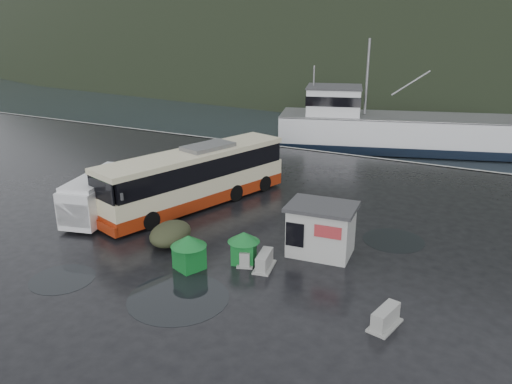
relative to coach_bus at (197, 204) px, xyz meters
The scene contains 14 objects.
ground 5.16m from the coach_bus, 61.40° to the right, with size 160.00×160.00×0.00m, color black.
harbor_water 105.50m from the coach_bus, 88.66° to the left, with size 300.00×180.00×0.02m, color black.
quay_edge 15.67m from the coach_bus, 80.93° to the left, with size 160.00×0.60×1.50m, color #999993.
coach_bus is the anchor object (origin of this frame).
white_van 5.43m from the coach_bus, 133.34° to the right, with size 2.00×5.81×2.43m, color white, non-canonical shape.
waste_bin_left 8.08m from the coach_bus, 40.84° to the right, with size 1.06×1.06×1.48m, color #136B27, non-canonical shape.
waste_bin_right 8.17m from the coach_bus, 58.45° to the right, with size 1.14×1.14×1.60m, color #136B27, non-canonical shape.
dome_tent 5.55m from the coach_bus, 69.49° to the right, with size 1.89×2.65×1.04m, color #30341F, non-canonical shape.
ticket_kiosk 9.34m from the coach_bus, 17.71° to the right, with size 3.12×2.37×2.44m, color #B7B7B2, non-canonical shape.
jersey_barrier_a 8.14m from the coach_bus, 40.06° to the right, with size 0.73×1.45×0.73m, color #999993, non-canonical shape.
jersey_barrier_b 9.02m from the coach_bus, 36.86° to the right, with size 0.74×1.49×0.74m, color #999993, non-canonical shape.
jersey_barrier_c 15.04m from the coach_bus, 29.61° to the right, with size 0.76×1.51×0.76m, color #999993, non-canonical shape.
fishing_trawler 25.41m from the coach_bus, 75.73° to the left, with size 25.80×5.66×10.32m, color white, non-canonical shape.
puddles 9.03m from the coach_bus, 49.29° to the right, with size 14.56×13.39×0.01m.
Camera 1 is at (13.57, -18.73, 10.46)m, focal length 35.00 mm.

